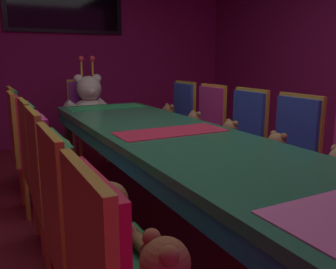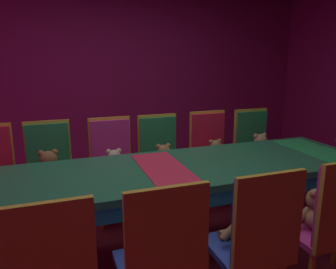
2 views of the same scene
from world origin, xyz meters
The scene contains 23 objects.
ground_plane centered at (0.00, 0.00, 0.00)m, with size 7.90×7.90×0.00m, color maroon.
wall_back centered at (0.00, 3.20, 1.40)m, with size 5.20×0.12×2.80m, color #8C1959.
banquet_table centered at (0.00, 0.00, 0.66)m, with size 0.90×3.39×0.75m.
chair_left_1 centered at (-0.86, -0.82, 0.60)m, with size 0.42×0.41×0.98m.
teddy_left_1 centered at (-0.71, -0.82, 0.59)m, with size 0.25×0.32×0.30m.
chair_left_2 centered at (-0.84, -0.25, 0.60)m, with size 0.42×0.41×0.98m.
teddy_left_2 centered at (-0.70, -0.25, 0.57)m, with size 0.21×0.28×0.26m.
chair_left_3 centered at (-0.83, 0.24, 0.60)m, with size 0.42×0.41×0.98m.
teddy_left_3 centered at (-0.69, 0.24, 0.57)m, with size 0.22×0.28×0.27m.
chair_left_4 centered at (-0.86, 0.83, 0.60)m, with size 0.42×0.41×0.98m.
teddy_left_4 centered at (-0.72, 0.83, 0.57)m, with size 0.21×0.27×0.26m.
chair_left_5 centered at (-0.83, 1.36, 0.60)m, with size 0.42×0.41×0.98m.
teddy_left_5 centered at (-0.69, 1.36, 0.58)m, with size 0.24×0.31×0.29m.
chair_right_2 centered at (0.84, -0.29, 0.60)m, with size 0.42×0.41×0.98m.
teddy_right_2 centered at (0.70, -0.29, 0.57)m, with size 0.22×0.28×0.27m.
chair_right_3 centered at (0.85, 0.27, 0.60)m, with size 0.42×0.41×0.98m.
teddy_right_3 centered at (0.71, 0.27, 0.57)m, with size 0.22×0.29×0.27m.
chair_right_4 centered at (0.83, 0.82, 0.60)m, with size 0.42×0.41×0.98m.
teddy_right_4 centered at (0.69, 0.82, 0.58)m, with size 0.23×0.29×0.28m.
chair_right_5 centered at (0.83, 1.36, 0.60)m, with size 0.42×0.41×0.98m.
teddy_right_5 centered at (0.68, 1.36, 0.58)m, with size 0.23×0.30×0.28m.
throne_chair centered at (0.00, 2.24, 0.60)m, with size 0.41×0.42×0.98m.
king_teddy_bear centered at (0.00, 2.07, 0.72)m, with size 0.63×0.49×0.81m.
Camera 1 is at (-1.13, -2.13, 1.24)m, focal length 38.25 mm.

